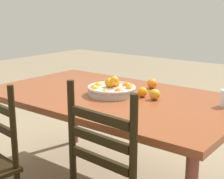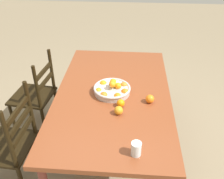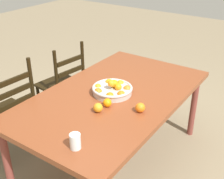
{
  "view_description": "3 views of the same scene",
  "coord_description": "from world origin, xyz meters",
  "px_view_note": "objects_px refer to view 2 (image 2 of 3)",
  "views": [
    {
      "loc": [
        -1.42,
        1.84,
        1.35
      ],
      "look_at": [
        -0.0,
        0.01,
        0.77
      ],
      "focal_mm": 53.72,
      "sensor_mm": 36.0,
      "label": 1
    },
    {
      "loc": [
        -1.98,
        -0.14,
        2.09
      ],
      "look_at": [
        -0.0,
        0.01,
        0.77
      ],
      "focal_mm": 40.84,
      "sensor_mm": 36.0,
      "label": 2
    },
    {
      "loc": [
        -1.86,
        -1.26,
        1.95
      ],
      "look_at": [
        -0.0,
        0.01,
        0.77
      ],
      "focal_mm": 47.72,
      "sensor_mm": 36.0,
      "label": 3
    }
  ],
  "objects_px": {
    "fruit_bowl": "(112,89)",
    "orange_loose_1": "(150,99)",
    "dining_table": "(113,98)",
    "drinking_glass": "(136,149)",
    "orange_loose_2": "(121,103)",
    "orange_loose_0": "(119,110)",
    "chair_by_cabinet": "(36,96)",
    "chair_near_window": "(11,144)"
  },
  "relations": [
    {
      "from": "fruit_bowl",
      "to": "orange_loose_1",
      "type": "height_order",
      "value": "fruit_bowl"
    },
    {
      "from": "dining_table",
      "to": "drinking_glass",
      "type": "relative_size",
      "value": 17.25
    },
    {
      "from": "orange_loose_1",
      "to": "orange_loose_2",
      "type": "bearing_deg",
      "value": 106.83
    },
    {
      "from": "orange_loose_0",
      "to": "fruit_bowl",
      "type": "bearing_deg",
      "value": 14.05
    },
    {
      "from": "dining_table",
      "to": "drinking_glass",
      "type": "distance_m",
      "value": 0.78
    },
    {
      "from": "dining_table",
      "to": "chair_by_cabinet",
      "type": "distance_m",
      "value": 0.98
    },
    {
      "from": "chair_near_window",
      "to": "drinking_glass",
      "type": "bearing_deg",
      "value": 79.45
    },
    {
      "from": "orange_loose_0",
      "to": "orange_loose_2",
      "type": "relative_size",
      "value": 1.07
    },
    {
      "from": "chair_by_cabinet",
      "to": "drinking_glass",
      "type": "distance_m",
      "value": 1.57
    },
    {
      "from": "chair_near_window",
      "to": "orange_loose_2",
      "type": "xyz_separation_m",
      "value": [
        0.27,
        -0.94,
        0.3
      ]
    },
    {
      "from": "chair_by_cabinet",
      "to": "fruit_bowl",
      "type": "height_order",
      "value": "chair_by_cabinet"
    },
    {
      "from": "chair_by_cabinet",
      "to": "orange_loose_1",
      "type": "relative_size",
      "value": 12.15
    },
    {
      "from": "chair_near_window",
      "to": "orange_loose_2",
      "type": "bearing_deg",
      "value": 109.54
    },
    {
      "from": "chair_near_window",
      "to": "orange_loose_0",
      "type": "distance_m",
      "value": 0.99
    },
    {
      "from": "dining_table",
      "to": "orange_loose_1",
      "type": "distance_m",
      "value": 0.37
    },
    {
      "from": "dining_table",
      "to": "orange_loose_2",
      "type": "xyz_separation_m",
      "value": [
        -0.2,
        -0.08,
        0.1
      ]
    },
    {
      "from": "orange_loose_0",
      "to": "drinking_glass",
      "type": "relative_size",
      "value": 0.7
    },
    {
      "from": "orange_loose_1",
      "to": "orange_loose_2",
      "type": "distance_m",
      "value": 0.27
    },
    {
      "from": "orange_loose_1",
      "to": "drinking_glass",
      "type": "xyz_separation_m",
      "value": [
        -0.62,
        0.12,
        0.01
      ]
    },
    {
      "from": "orange_loose_0",
      "to": "orange_loose_2",
      "type": "xyz_separation_m",
      "value": [
        0.11,
        -0.01,
        -0.0
      ]
    },
    {
      "from": "chair_by_cabinet",
      "to": "chair_near_window",
      "type": "bearing_deg",
      "value": 9.78
    },
    {
      "from": "orange_loose_2",
      "to": "drinking_glass",
      "type": "relative_size",
      "value": 0.65
    },
    {
      "from": "orange_loose_2",
      "to": "fruit_bowl",
      "type": "bearing_deg",
      "value": 23.9
    },
    {
      "from": "dining_table",
      "to": "drinking_glass",
      "type": "bearing_deg",
      "value": -164.04
    },
    {
      "from": "fruit_bowl",
      "to": "drinking_glass",
      "type": "xyz_separation_m",
      "value": [
        -0.74,
        -0.22,
        0.01
      ]
    },
    {
      "from": "chair_near_window",
      "to": "orange_loose_2",
      "type": "height_order",
      "value": "chair_near_window"
    },
    {
      "from": "chair_near_window",
      "to": "chair_by_cabinet",
      "type": "distance_m",
      "value": 0.78
    },
    {
      "from": "orange_loose_2",
      "to": "orange_loose_0",
      "type": "bearing_deg",
      "value": 173.53
    },
    {
      "from": "dining_table",
      "to": "fruit_bowl",
      "type": "xyz_separation_m",
      "value": [
        -0.0,
        0.01,
        0.1
      ]
    },
    {
      "from": "orange_loose_1",
      "to": "orange_loose_0",
      "type": "bearing_deg",
      "value": 124.42
    },
    {
      "from": "dining_table",
      "to": "orange_loose_2",
      "type": "height_order",
      "value": "orange_loose_2"
    },
    {
      "from": "chair_by_cabinet",
      "to": "orange_loose_0",
      "type": "distance_m",
      "value": 1.19
    },
    {
      "from": "fruit_bowl",
      "to": "orange_loose_2",
      "type": "relative_size",
      "value": 5.04
    },
    {
      "from": "orange_loose_2",
      "to": "chair_near_window",
      "type": "bearing_deg",
      "value": 105.94
    },
    {
      "from": "orange_loose_0",
      "to": "orange_loose_1",
      "type": "relative_size",
      "value": 0.97
    },
    {
      "from": "chair_near_window",
      "to": "drinking_glass",
      "type": "xyz_separation_m",
      "value": [
        -0.27,
        -1.07,
        0.32
      ]
    },
    {
      "from": "orange_loose_2",
      "to": "drinking_glass",
      "type": "bearing_deg",
      "value": -166.23
    },
    {
      "from": "fruit_bowl",
      "to": "orange_loose_2",
      "type": "distance_m",
      "value": 0.22
    },
    {
      "from": "dining_table",
      "to": "drinking_glass",
      "type": "height_order",
      "value": "drinking_glass"
    },
    {
      "from": "orange_loose_2",
      "to": "drinking_glass",
      "type": "distance_m",
      "value": 0.56
    },
    {
      "from": "orange_loose_0",
      "to": "dining_table",
      "type": "bearing_deg",
      "value": 12.42
    },
    {
      "from": "fruit_bowl",
      "to": "orange_loose_2",
      "type": "xyz_separation_m",
      "value": [
        -0.2,
        -0.09,
        -0.01
      ]
    }
  ]
}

